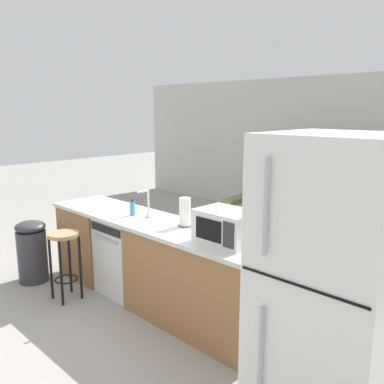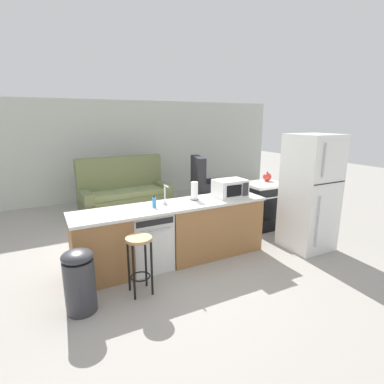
{
  "view_description": "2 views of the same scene",
  "coord_description": "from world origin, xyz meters",
  "px_view_note": "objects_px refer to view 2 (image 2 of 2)",
  "views": [
    {
      "loc": [
        3.26,
        -2.58,
        2.01
      ],
      "look_at": [
        0.19,
        0.55,
        1.12
      ],
      "focal_mm": 38.0,
      "sensor_mm": 36.0,
      "label": 1
    },
    {
      "loc": [
        -1.55,
        -3.88,
        2.13
      ],
      "look_at": [
        0.64,
        0.35,
        0.96
      ],
      "focal_mm": 28.0,
      "sensor_mm": 36.0,
      "label": 2
    }
  ],
  "objects_px": {
    "stove_range": "(263,205)",
    "dishwasher": "(149,240)",
    "microwave": "(230,188)",
    "trash_bin": "(80,281)",
    "refrigerator": "(310,193)",
    "armchair": "(205,189)",
    "soap_bottle": "(154,202)",
    "kettle": "(267,177)",
    "couch": "(124,195)",
    "paper_towel_roll": "(194,191)",
    "bar_stool": "(139,253)"
  },
  "relations": [
    {
      "from": "stove_range",
      "to": "dishwasher",
      "type": "bearing_deg",
      "value": -168.09
    },
    {
      "from": "microwave",
      "to": "trash_bin",
      "type": "bearing_deg",
      "value": -165.19
    },
    {
      "from": "refrigerator",
      "to": "armchair",
      "type": "height_order",
      "value": "refrigerator"
    },
    {
      "from": "stove_range",
      "to": "refrigerator",
      "type": "xyz_separation_m",
      "value": [
        -0.0,
        -1.1,
        0.5
      ]
    },
    {
      "from": "soap_bottle",
      "to": "kettle",
      "type": "bearing_deg",
      "value": 14.48
    },
    {
      "from": "kettle",
      "to": "armchair",
      "type": "height_order",
      "value": "armchair"
    },
    {
      "from": "trash_bin",
      "to": "armchair",
      "type": "relative_size",
      "value": 0.62
    },
    {
      "from": "stove_range",
      "to": "refrigerator",
      "type": "relative_size",
      "value": 0.47
    },
    {
      "from": "dishwasher",
      "to": "kettle",
      "type": "relative_size",
      "value": 4.1
    },
    {
      "from": "microwave",
      "to": "kettle",
      "type": "relative_size",
      "value": 2.44
    },
    {
      "from": "stove_range",
      "to": "trash_bin",
      "type": "height_order",
      "value": "stove_range"
    },
    {
      "from": "stove_range",
      "to": "couch",
      "type": "relative_size",
      "value": 0.44
    },
    {
      "from": "microwave",
      "to": "couch",
      "type": "xyz_separation_m",
      "value": [
        -0.99,
        2.86,
        -0.65
      ]
    },
    {
      "from": "microwave",
      "to": "soap_bottle",
      "type": "height_order",
      "value": "microwave"
    },
    {
      "from": "paper_towel_roll",
      "to": "armchair",
      "type": "xyz_separation_m",
      "value": [
        1.68,
        2.56,
        -0.69
      ]
    },
    {
      "from": "paper_towel_roll",
      "to": "couch",
      "type": "xyz_separation_m",
      "value": [
        -0.39,
        2.76,
        -0.64
      ]
    },
    {
      "from": "dishwasher",
      "to": "soap_bottle",
      "type": "xyz_separation_m",
      "value": [
        0.1,
        -0.01,
        0.55
      ]
    },
    {
      "from": "paper_towel_roll",
      "to": "trash_bin",
      "type": "distance_m",
      "value": 2.08
    },
    {
      "from": "microwave",
      "to": "soap_bottle",
      "type": "xyz_separation_m",
      "value": [
        -1.3,
        -0.01,
        -0.07
      ]
    },
    {
      "from": "microwave",
      "to": "paper_towel_roll",
      "type": "height_order",
      "value": "paper_towel_roll"
    },
    {
      "from": "dishwasher",
      "to": "bar_stool",
      "type": "xyz_separation_m",
      "value": [
        -0.33,
        -0.6,
        0.11
      ]
    },
    {
      "from": "soap_bottle",
      "to": "trash_bin",
      "type": "height_order",
      "value": "soap_bottle"
    },
    {
      "from": "soap_bottle",
      "to": "paper_towel_roll",
      "type": "bearing_deg",
      "value": 8.4
    },
    {
      "from": "kettle",
      "to": "trash_bin",
      "type": "height_order",
      "value": "kettle"
    },
    {
      "from": "trash_bin",
      "to": "stove_range",
      "type": "bearing_deg",
      "value": 18.17
    },
    {
      "from": "microwave",
      "to": "paper_towel_roll",
      "type": "relative_size",
      "value": 1.77
    },
    {
      "from": "microwave",
      "to": "couch",
      "type": "distance_m",
      "value": 3.09
    },
    {
      "from": "refrigerator",
      "to": "kettle",
      "type": "xyz_separation_m",
      "value": [
        0.17,
        1.23,
        0.04
      ]
    },
    {
      "from": "paper_towel_roll",
      "to": "soap_bottle",
      "type": "height_order",
      "value": "paper_towel_roll"
    },
    {
      "from": "kettle",
      "to": "trash_bin",
      "type": "relative_size",
      "value": 0.28
    },
    {
      "from": "refrigerator",
      "to": "microwave",
      "type": "distance_m",
      "value": 1.32
    },
    {
      "from": "refrigerator",
      "to": "bar_stool",
      "type": "relative_size",
      "value": 2.56
    },
    {
      "from": "soap_bottle",
      "to": "armchair",
      "type": "bearing_deg",
      "value": 48.2
    },
    {
      "from": "stove_range",
      "to": "refrigerator",
      "type": "distance_m",
      "value": 1.2
    },
    {
      "from": "bar_stool",
      "to": "microwave",
      "type": "bearing_deg",
      "value": 19.18
    },
    {
      "from": "microwave",
      "to": "paper_towel_roll",
      "type": "xyz_separation_m",
      "value": [
        -0.6,
        0.09,
        -0.0
      ]
    },
    {
      "from": "soap_bottle",
      "to": "dishwasher",
      "type": "bearing_deg",
      "value": 173.77
    },
    {
      "from": "couch",
      "to": "paper_towel_roll",
      "type": "bearing_deg",
      "value": -81.9
    },
    {
      "from": "soap_bottle",
      "to": "stove_range",
      "type": "bearing_deg",
      "value": 12.6
    },
    {
      "from": "dishwasher",
      "to": "couch",
      "type": "height_order",
      "value": "couch"
    },
    {
      "from": "couch",
      "to": "stove_range",
      "type": "bearing_deg",
      "value": -46.41
    },
    {
      "from": "paper_towel_roll",
      "to": "couch",
      "type": "relative_size",
      "value": 0.14
    },
    {
      "from": "dishwasher",
      "to": "paper_towel_roll",
      "type": "distance_m",
      "value": 1.01
    },
    {
      "from": "paper_towel_roll",
      "to": "armchair",
      "type": "distance_m",
      "value": 3.14
    },
    {
      "from": "microwave",
      "to": "trash_bin",
      "type": "relative_size",
      "value": 0.68
    },
    {
      "from": "soap_bottle",
      "to": "bar_stool",
      "type": "height_order",
      "value": "soap_bottle"
    },
    {
      "from": "paper_towel_roll",
      "to": "armchair",
      "type": "bearing_deg",
      "value": 56.7
    },
    {
      "from": "trash_bin",
      "to": "paper_towel_roll",
      "type": "bearing_deg",
      "value": 21.9
    },
    {
      "from": "soap_bottle",
      "to": "bar_stool",
      "type": "relative_size",
      "value": 0.24
    },
    {
      "from": "stove_range",
      "to": "bar_stool",
      "type": "height_order",
      "value": "stove_range"
    }
  ]
}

